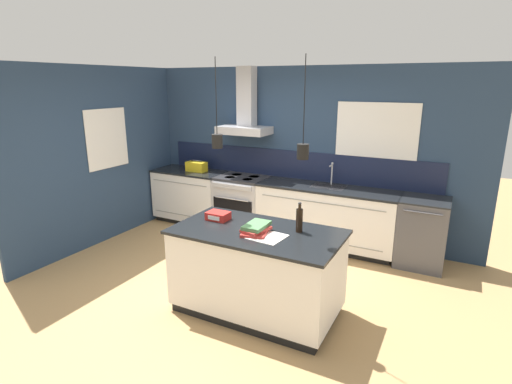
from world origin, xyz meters
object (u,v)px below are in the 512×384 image
object	(u,v)px
dishwasher	(422,232)
yellow_toolbox	(197,167)
book_stack	(256,229)
oven_range	(242,204)
bottle_on_island	(299,220)
red_supply_box	(218,216)

from	to	relation	value
dishwasher	yellow_toolbox	distance (m)	3.64
yellow_toolbox	book_stack	bearing A→B (deg)	-43.16
oven_range	yellow_toolbox	xyz separation A→B (m)	(-0.88, 0.00, 0.54)
bottle_on_island	yellow_toolbox	world-z (taller)	bottle_on_island
red_supply_box	dishwasher	bearing A→B (deg)	44.43
oven_range	bottle_on_island	xyz separation A→B (m)	(1.70, -1.84, 0.58)
dishwasher	bottle_on_island	size ratio (longest dim) A/B	2.99
oven_range	dishwasher	size ratio (longest dim) A/B	1.00
book_stack	red_supply_box	bearing A→B (deg)	163.40
dishwasher	red_supply_box	bearing A→B (deg)	-135.57
oven_range	bottle_on_island	bearing A→B (deg)	-47.27
red_supply_box	oven_range	bearing A→B (deg)	112.19
oven_range	red_supply_box	size ratio (longest dim) A/B	3.82
book_stack	red_supply_box	xyz separation A→B (m)	(-0.55, 0.17, -0.00)
dishwasher	book_stack	distance (m)	2.55
bottle_on_island	book_stack	size ratio (longest dim) A/B	0.81
dishwasher	red_supply_box	world-z (taller)	red_supply_box
yellow_toolbox	red_supply_box	bearing A→B (deg)	-49.03
dishwasher	yellow_toolbox	world-z (taller)	yellow_toolbox
oven_range	red_supply_box	distance (m)	2.12
dishwasher	red_supply_box	distance (m)	2.77
oven_range	dishwasher	distance (m)	2.72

